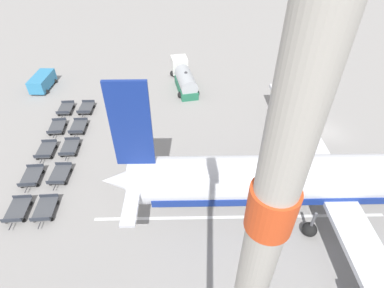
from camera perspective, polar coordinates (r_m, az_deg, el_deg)
The scene contains 15 objects.
ground_plane at distance 39.27m, azimuth 23.78°, elevation 2.25°, with size 500.00×500.00×0.00m, color gray.
airplane at distance 28.10m, azimuth 26.92°, elevation -6.04°, with size 35.45×40.74×12.67m.
fuel_tanker_primary at distance 44.76m, azimuth -1.47°, elevation 12.36°, with size 9.77×3.81×3.03m.
service_van at distance 49.55m, azimuth -26.63°, elevation 10.63°, with size 5.22×3.07×1.98m.
baggage_dolly_row_near_col_a at distance 42.49m, azimuth -22.92°, elevation 6.21°, with size 3.41×1.86×0.92m.
baggage_dolly_row_near_col_b at distance 39.23m, azimuth -24.29°, elevation 2.92°, with size 3.38×1.78×0.92m.
baggage_dolly_row_near_col_c at distance 36.08m, azimuth -26.03°, elevation -1.07°, with size 3.42×1.87×0.92m.
baggage_dolly_row_near_col_d at distance 33.40m, azimuth -28.21°, elevation -5.51°, with size 3.40×1.82×0.92m.
baggage_dolly_row_near_col_e at distance 30.80m, azimuth -30.25°, elevation -10.81°, with size 3.41×1.84×0.92m.
baggage_dolly_row_mid_a_col_a at distance 41.67m, azimuth -19.50°, elevation 6.47°, with size 3.45×1.95×0.92m.
baggage_dolly_row_mid_a_col_b at distance 38.31m, azimuth -20.81°, elevation 3.05°, with size 3.43×1.90×0.92m.
baggage_dolly_row_mid_a_col_c at distance 35.37m, azimuth -22.23°, elevation -0.67°, with size 3.42×1.87×0.92m.
baggage_dolly_row_mid_a_col_d at distance 32.42m, azimuth -23.84°, elevation -5.36°, with size 3.44×1.95×0.92m.
baggage_dolly_row_mid_a_col_e at distance 29.77m, azimuth -26.15°, elevation -11.05°, with size 3.41×1.85×0.92m.
stand_guidance_stripe at distance 27.23m, azimuth 9.06°, elevation -13.57°, with size 2.64×25.22×0.01m.
Camera 1 is at (26.91, -18.93, 21.44)m, focal length 28.00 mm.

